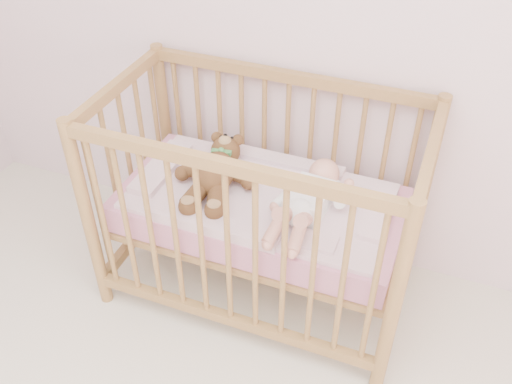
% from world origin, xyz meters
% --- Properties ---
extents(crib, '(1.36, 0.76, 1.00)m').
position_xyz_m(crib, '(-0.17, 1.60, 0.50)').
color(crib, '#9B7442').
rests_on(crib, floor).
extents(mattress, '(1.22, 0.62, 0.13)m').
position_xyz_m(mattress, '(-0.17, 1.60, 0.49)').
color(mattress, pink).
rests_on(mattress, crib).
extents(blanket, '(1.10, 0.58, 0.06)m').
position_xyz_m(blanket, '(-0.17, 1.60, 0.56)').
color(blanket, pink).
rests_on(blanket, mattress).
extents(baby, '(0.33, 0.62, 0.14)m').
position_xyz_m(baby, '(0.05, 1.58, 0.64)').
color(baby, white).
rests_on(baby, blanket).
extents(teddy_bear, '(0.46, 0.59, 0.15)m').
position_xyz_m(teddy_bear, '(-0.38, 1.58, 0.65)').
color(teddy_bear, brown).
rests_on(teddy_bear, blanket).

